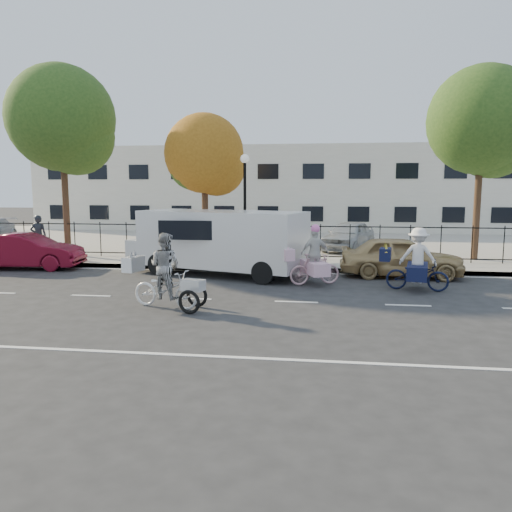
% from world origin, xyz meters
% --- Properties ---
extents(ground, '(120.00, 120.00, 0.00)m').
position_xyz_m(ground, '(0.00, 0.00, 0.00)').
color(ground, '#333334').
extents(road_markings, '(60.00, 9.52, 0.01)m').
position_xyz_m(road_markings, '(0.00, 0.00, 0.01)').
color(road_markings, silver).
rests_on(road_markings, ground).
extents(curb, '(60.00, 0.10, 0.15)m').
position_xyz_m(curb, '(0.00, 5.05, 0.07)').
color(curb, '#A8A399').
rests_on(curb, ground).
extents(sidewalk, '(60.00, 2.20, 0.15)m').
position_xyz_m(sidewalk, '(0.00, 6.10, 0.07)').
color(sidewalk, '#A8A399').
rests_on(sidewalk, ground).
extents(parking_lot, '(60.00, 15.60, 0.15)m').
position_xyz_m(parking_lot, '(0.00, 15.00, 0.07)').
color(parking_lot, '#A8A399').
rests_on(parking_lot, ground).
extents(iron_fence, '(58.00, 0.06, 1.50)m').
position_xyz_m(iron_fence, '(0.00, 7.20, 0.90)').
color(iron_fence, black).
rests_on(iron_fence, sidewalk).
extents(building, '(34.00, 10.00, 6.00)m').
position_xyz_m(building, '(0.00, 25.00, 3.00)').
color(building, silver).
rests_on(building, ground).
extents(lamppost, '(0.36, 0.36, 4.33)m').
position_xyz_m(lamppost, '(0.50, 6.80, 3.11)').
color(lamppost, black).
rests_on(lamppost, sidewalk).
extents(street_sign, '(0.85, 0.06, 1.80)m').
position_xyz_m(street_sign, '(-1.85, 6.80, 1.42)').
color(street_sign, black).
rests_on(street_sign, sidewalk).
extents(zebra_trike, '(2.32, 1.31, 1.98)m').
position_xyz_m(zebra_trike, '(-0.37, -1.09, 0.76)').
color(zebra_trike, white).
rests_on(zebra_trike, ground).
extents(unicorn_bike, '(1.99, 1.45, 1.97)m').
position_xyz_m(unicorn_bike, '(3.42, 2.56, 0.73)').
color(unicorn_bike, '#D7A3AB').
rests_on(unicorn_bike, ground).
extents(bull_bike, '(2.14, 1.49, 1.94)m').
position_xyz_m(bull_bike, '(6.56, 2.09, 0.77)').
color(bull_bike, black).
rests_on(bull_bike, ground).
extents(white_van, '(6.99, 3.89, 2.31)m').
position_xyz_m(white_van, '(-0.03, 4.00, 1.28)').
color(white_van, white).
rests_on(white_van, ground).
extents(red_sedan, '(4.32, 1.89, 1.38)m').
position_xyz_m(red_sedan, '(-7.67, 4.30, 0.69)').
color(red_sedan, maroon).
rests_on(red_sedan, ground).
extents(gold_sedan, '(4.30, 1.85, 1.45)m').
position_xyz_m(gold_sedan, '(6.45, 4.42, 0.72)').
color(gold_sedan, tan).
rests_on(gold_sedan, ground).
extents(pedestrian, '(0.78, 0.72, 1.80)m').
position_xyz_m(pedestrian, '(-8.68, 6.80, 1.05)').
color(pedestrian, black).
rests_on(pedestrian, sidewalk).
extents(lot_car_b, '(2.48, 4.77, 1.29)m').
position_xyz_m(lot_car_b, '(-3.33, 10.56, 0.79)').
color(lot_car_b, white).
rests_on(lot_car_b, parking_lot).
extents(lot_car_c, '(2.37, 4.21, 1.31)m').
position_xyz_m(lot_car_c, '(-0.89, 10.13, 0.81)').
color(lot_car_c, '#4A4C52').
rests_on(lot_car_c, parking_lot).
extents(lot_car_d, '(3.04, 4.47, 1.41)m').
position_xyz_m(lot_car_d, '(4.93, 10.70, 0.86)').
color(lot_car_d, '#A6AAAD').
rests_on(lot_car_d, parking_lot).
extents(tree_west, '(4.58, 4.58, 8.41)m').
position_xyz_m(tree_west, '(-7.45, 7.36, 5.89)').
color(tree_west, '#442D1D').
rests_on(tree_west, ground).
extents(tree_mid, '(3.50, 3.46, 6.34)m').
position_xyz_m(tree_mid, '(-1.33, 8.10, 4.44)').
color(tree_mid, '#442D1D').
rests_on(tree_mid, ground).
extents(tree_east, '(4.38, 4.38, 8.03)m').
position_xyz_m(tree_east, '(10.14, 8.26, 5.62)').
color(tree_east, '#442D1D').
rests_on(tree_east, ground).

